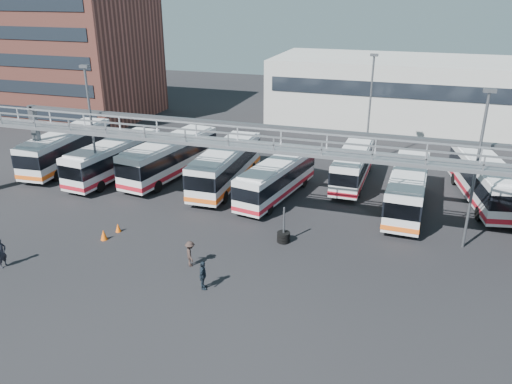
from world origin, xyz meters
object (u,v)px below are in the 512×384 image
(pedestrian_a, at_px, (1,253))
(light_pole_left, at_px, (91,123))
(pedestrian_d, at_px, (203,275))
(cone_right, at_px, (118,228))
(bus_4, at_px, (276,178))
(light_pole_mid, at_px, (477,163))
(pedestrian_c, at_px, (190,254))
(bus_1, at_px, (114,157))
(bus_3, at_px, (226,164))
(bus_0, at_px, (67,147))
(cone_left, at_px, (104,235))
(bus_2, at_px, (170,156))
(bus_7, at_px, (484,179))
(bus_6, at_px, (408,188))
(tire_stack, at_px, (284,236))
(bus_5, at_px, (353,164))
(light_pole_back, at_px, (370,104))

(pedestrian_a, bearing_deg, light_pole_left, 10.29)
(pedestrian_d, height_order, cone_right, pedestrian_d)
(bus_4, relative_size, pedestrian_d, 6.02)
(light_pole_mid, distance_m, pedestrian_c, 18.15)
(bus_1, relative_size, bus_3, 0.97)
(light_pole_mid, xyz_separation_m, pedestrian_a, (-26.34, -11.23, -4.80))
(bus_0, relative_size, cone_left, 15.92)
(pedestrian_a, relative_size, pedestrian_c, 1.15)
(bus_2, relative_size, bus_7, 1.01)
(bus_3, bearing_deg, cone_left, -110.34)
(bus_6, bearing_deg, pedestrian_d, -122.81)
(bus_3, relative_size, bus_7, 0.98)
(bus_4, xyz_separation_m, cone_left, (-8.88, -10.56, -1.32))
(tire_stack, bearing_deg, light_pole_left, 166.84)
(pedestrian_d, distance_m, cone_right, 9.64)
(pedestrian_c, xyz_separation_m, pedestrian_d, (1.74, -2.07, 0.05))
(light_pole_left, distance_m, pedestrian_c, 15.80)
(pedestrian_a, relative_size, cone_left, 2.56)
(bus_2, height_order, bus_6, bus_2)
(cone_left, bearing_deg, light_pole_mid, 15.67)
(pedestrian_c, bearing_deg, pedestrian_a, 75.31)
(light_pole_mid, xyz_separation_m, bus_2, (-23.97, 5.98, -3.81))
(bus_6, relative_size, pedestrian_d, 6.36)
(light_pole_left, height_order, bus_5, light_pole_left)
(light_pole_left, relative_size, light_pole_back, 1.00)
(bus_5, bearing_deg, bus_7, -4.97)
(bus_2, relative_size, bus_6, 1.08)
(light_pole_left, bearing_deg, light_pole_back, 34.99)
(light_pole_left, bearing_deg, tire_stack, -13.16)
(light_pole_back, height_order, bus_2, light_pole_back)
(light_pole_back, bearing_deg, pedestrian_d, -103.62)
(bus_3, relative_size, bus_4, 1.10)
(pedestrian_a, xyz_separation_m, pedestrian_c, (10.63, 3.60, -0.12))
(bus_5, bearing_deg, bus_0, -169.81)
(bus_0, bearing_deg, light_pole_back, 16.38)
(bus_0, bearing_deg, bus_1, -13.99)
(bus_5, height_order, bus_6, bus_6)
(bus_7, bearing_deg, pedestrian_c, -148.58)
(light_pole_back, distance_m, pedestrian_c, 24.41)
(bus_5, bearing_deg, light_pole_back, 86.40)
(bus_3, height_order, bus_7, bus_3)
(bus_4, height_order, bus_7, bus_7)
(tire_stack, bearing_deg, pedestrian_a, -151.25)
(pedestrian_d, distance_m, cone_left, 9.30)
(light_pole_mid, bearing_deg, bus_0, 171.04)
(bus_1, bearing_deg, bus_2, 25.11)
(bus_2, bearing_deg, pedestrian_c, -50.48)
(light_pole_left, height_order, bus_4, light_pole_left)
(pedestrian_a, xyz_separation_m, cone_right, (3.95, 6.20, -0.62))
(light_pole_left, xyz_separation_m, cone_left, (5.35, -7.35, -5.36))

